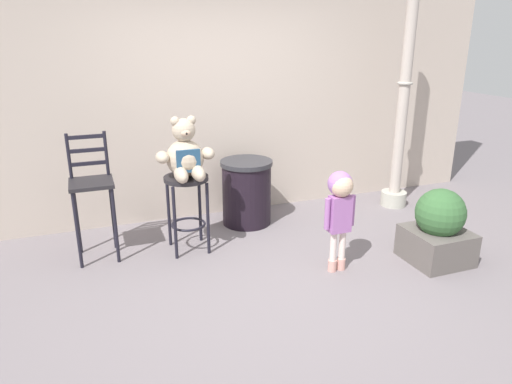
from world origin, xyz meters
name	(u,v)px	position (x,y,z in m)	size (l,w,h in m)	color
ground_plane	(274,282)	(0.00, 0.00, 0.00)	(24.00, 24.00, 0.00)	slate
building_wall	(209,46)	(0.00, 1.95, 1.94)	(7.13, 0.30, 3.89)	#BCAB9D
bar_stool_with_teddy	(187,197)	(-0.55, 0.92, 0.56)	(0.43, 0.43, 0.77)	black
teddy_bear	(186,156)	(-0.55, 0.89, 0.99)	(0.56, 0.50, 0.59)	#B7A48D
child_walking	(340,200)	(0.63, 0.01, 0.69)	(0.30, 0.24, 0.95)	#D99C8F
trash_bin	(247,192)	(0.23, 1.38, 0.37)	(0.59, 0.59, 0.74)	black
lamppost	(401,125)	(2.17, 1.27, 1.03)	(0.32, 0.32, 2.63)	#B1AFA1
bar_chair_empty	(92,190)	(-1.42, 1.07, 0.69)	(0.40, 0.40, 1.21)	black
planter_with_shrub	(438,229)	(1.62, -0.16, 0.33)	(0.55, 0.55, 0.72)	#5D5651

